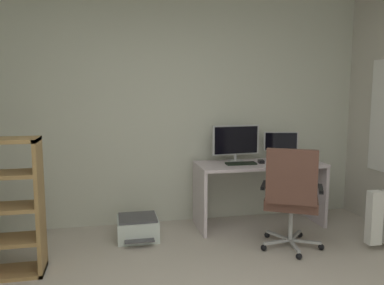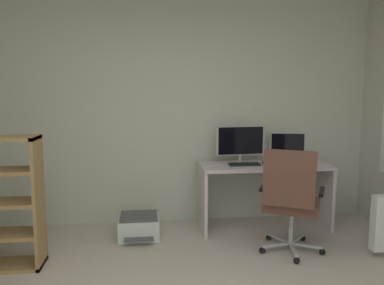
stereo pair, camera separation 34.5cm
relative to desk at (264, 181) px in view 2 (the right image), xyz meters
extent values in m
cube|color=beige|center=(-1.09, 0.41, 0.84)|extent=(4.90, 0.10, 2.76)
cube|color=silver|center=(0.00, 0.00, 0.18)|extent=(1.45, 0.59, 0.04)
cube|color=silver|center=(-0.71, 0.00, -0.19)|extent=(0.04, 0.57, 0.70)
cube|color=silver|center=(0.71, 0.00, -0.19)|extent=(0.04, 0.57, 0.70)
cylinder|color=#B2B5B7|center=(-0.24, 0.15, 0.20)|extent=(0.18, 0.18, 0.01)
cylinder|color=#B2B5B7|center=(-0.24, 0.15, 0.25)|extent=(0.03, 0.03, 0.08)
cube|color=#B7BABC|center=(-0.24, 0.15, 0.45)|extent=(0.58, 0.09, 0.34)
cube|color=black|center=(-0.24, 0.12, 0.45)|extent=(0.53, 0.05, 0.31)
cylinder|color=#B2B5B7|center=(0.32, 0.15, 0.20)|extent=(0.18, 0.18, 0.01)
cylinder|color=#B2B5B7|center=(0.32, 0.15, 0.26)|extent=(0.03, 0.03, 0.11)
cube|color=#B7BABC|center=(0.32, 0.15, 0.42)|extent=(0.40, 0.13, 0.22)
cube|color=black|center=(0.32, 0.12, 0.42)|extent=(0.37, 0.09, 0.20)
cube|color=black|center=(-0.24, -0.05, 0.21)|extent=(0.34, 0.14, 0.02)
cube|color=black|center=(0.01, -0.02, 0.21)|extent=(0.08, 0.11, 0.03)
cube|color=#B7BABC|center=(0.20, -0.75, -0.47)|extent=(0.28, 0.17, 0.02)
sphere|color=black|center=(0.33, -0.82, -0.51)|extent=(0.06, 0.06, 0.06)
cube|color=#B7BABC|center=(0.18, -0.57, -0.47)|extent=(0.24, 0.23, 0.02)
sphere|color=black|center=(0.29, -0.47, -0.51)|extent=(0.06, 0.06, 0.06)
cube|color=#B7BABC|center=(0.00, -0.54, -0.47)|extent=(0.16, 0.28, 0.02)
sphere|color=black|center=(-0.06, -0.40, -0.51)|extent=(0.06, 0.06, 0.06)
cube|color=#B7BABC|center=(-0.08, -0.69, -0.47)|extent=(0.30, 0.07, 0.02)
sphere|color=black|center=(-0.23, -0.71, -0.51)|extent=(0.06, 0.06, 0.06)
cube|color=#B7BABC|center=(0.04, -0.82, -0.47)|extent=(0.09, 0.30, 0.02)
sphere|color=black|center=(0.01, -0.97, -0.51)|extent=(0.06, 0.06, 0.06)
cylinder|color=#B7BABC|center=(0.07, -0.67, -0.30)|extent=(0.04, 0.04, 0.35)
cube|color=brown|center=(0.07, -0.67, -0.08)|extent=(0.65, 0.63, 0.10)
cube|color=brown|center=(-0.05, -0.90, 0.23)|extent=(0.44, 0.28, 0.51)
cube|color=black|center=(-0.17, -0.55, 0.07)|extent=(0.19, 0.30, 0.03)
cube|color=black|center=(0.31, -0.80, 0.07)|extent=(0.19, 0.30, 0.03)
cube|color=#A17B48|center=(-2.27, -0.72, 0.04)|extent=(0.03, 0.31, 1.17)
cube|color=silver|center=(-1.41, -0.14, -0.43)|extent=(0.43, 0.39, 0.22)
cube|color=#4C4C51|center=(-1.41, -0.14, -0.31)|extent=(0.39, 0.36, 0.02)
cube|color=#4C4C51|center=(-1.41, -0.37, -0.48)|extent=(0.30, 0.10, 0.01)
cube|color=white|center=(0.83, -0.91, -0.22)|extent=(0.13, 0.10, 0.53)
camera|label=1|loc=(-1.67, -4.06, 0.99)|focal=35.70mm
camera|label=2|loc=(-1.33, -4.11, 0.99)|focal=35.70mm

